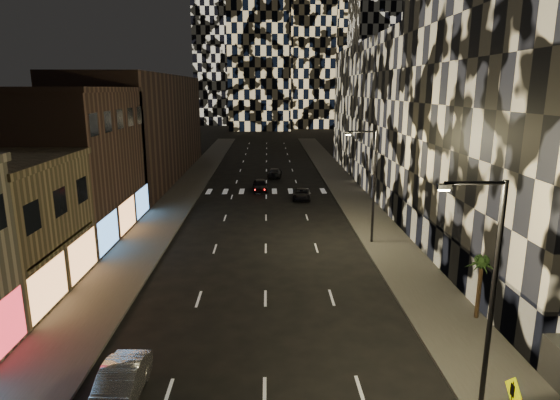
{
  "coord_description": "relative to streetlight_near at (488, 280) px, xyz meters",
  "views": [
    {
      "loc": [
        0.18,
        -5.95,
        12.31
      ],
      "look_at": [
        0.89,
        20.33,
        6.0
      ],
      "focal_mm": 30.0,
      "sensor_mm": 36.0,
      "label": 1
    }
  ],
  "objects": [
    {
      "name": "sidewalk_left",
      "position": [
        -18.35,
        40.0,
        -5.28
      ],
      "size": [
        4.0,
        120.0,
        0.15
      ],
      "primitive_type": "cube",
      "color": "#47443F",
      "rests_on": "ground"
    },
    {
      "name": "sidewalk_right",
      "position": [
        1.65,
        40.0,
        -5.28
      ],
      "size": [
        4.0,
        120.0,
        0.15
      ],
      "primitive_type": "cube",
      "color": "#47443F",
      "rests_on": "ground"
    },
    {
      "name": "curb_left",
      "position": [
        -16.25,
        40.0,
        -5.28
      ],
      "size": [
        0.2,
        120.0,
        0.15
      ],
      "primitive_type": "cube",
      "color": "#4C4C47",
      "rests_on": "ground"
    },
    {
      "name": "curb_right",
      "position": [
        -0.45,
        40.0,
        -5.28
      ],
      "size": [
        0.2,
        120.0,
        0.15
      ],
      "primitive_type": "cube",
      "color": "#4C4C47",
      "rests_on": "ground"
    },
    {
      "name": "retail_brown",
      "position": [
        -25.35,
        23.5,
        0.65
      ],
      "size": [
        10.0,
        15.0,
        12.0
      ],
      "primitive_type": "cube",
      "color": "#50372D",
      "rests_on": "ground"
    },
    {
      "name": "retail_filler_left",
      "position": [
        -25.35,
        50.0,
        1.65
      ],
      "size": [
        10.0,
        40.0,
        14.0
      ],
      "primitive_type": "cube",
      "color": "#50372D",
      "rests_on": "ground"
    },
    {
      "name": "midrise_base",
      "position": [
        3.95,
        14.5,
        -3.85
      ],
      "size": [
        0.6,
        25.0,
        3.0
      ],
      "primitive_type": "cube",
      "color": "#383838",
      "rests_on": "ground"
    },
    {
      "name": "midrise_filler_right",
      "position": [
        11.65,
        47.0,
        3.65
      ],
      "size": [
        16.0,
        40.0,
        18.0
      ],
      "primitive_type": "cube",
      "color": "#232326",
      "rests_on": "ground"
    },
    {
      "name": "streetlight_near",
      "position": [
        0.0,
        0.0,
        0.0
      ],
      "size": [
        2.55,
        0.25,
        9.0
      ],
      "color": "black",
      "rests_on": "sidewalk_right"
    },
    {
      "name": "streetlight_far",
      "position": [
        0.0,
        20.0,
        0.0
      ],
      "size": [
        2.55,
        0.25,
        9.0
      ],
      "color": "black",
      "rests_on": "sidewalk_right"
    },
    {
      "name": "car_silver_parked",
      "position": [
        -14.15,
        0.63,
        -4.62
      ],
      "size": [
        1.6,
        4.44,
        1.46
      ],
      "primitive_type": "imported",
      "rotation": [
        0.0,
        0.0,
        -0.01
      ],
      "color": "#99999E",
      "rests_on": "ground"
    },
    {
      "name": "car_dark_midlane",
      "position": [
        -9.09,
        39.97,
        -4.61
      ],
      "size": [
        2.02,
        4.48,
        1.49
      ],
      "primitive_type": "imported",
      "rotation": [
        0.0,
        0.0,
        0.06
      ],
      "color": "black",
      "rests_on": "ground"
    },
    {
      "name": "car_dark_oncoming",
      "position": [
        -7.19,
        49.17,
        -4.7
      ],
      "size": [
        2.22,
        4.65,
        1.31
      ],
      "primitive_type": "imported",
      "rotation": [
        0.0,
        0.0,
        3.05
      ],
      "color": "black",
      "rests_on": "ground"
    },
    {
      "name": "car_dark_rightlane",
      "position": [
        -4.35,
        35.64,
        -4.76
      ],
      "size": [
        2.21,
        4.35,
        1.18
      ],
      "primitive_type": "imported",
      "rotation": [
        0.0,
        0.0,
        -0.06
      ],
      "color": "black",
      "rests_on": "ground"
    },
    {
      "name": "palm_tree",
      "position": [
        3.15,
        7.02,
        -2.3
      ],
      "size": [
        1.79,
        1.77,
        3.52
      ],
      "color": "#47331E",
      "rests_on": "sidewalk_right"
    }
  ]
}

